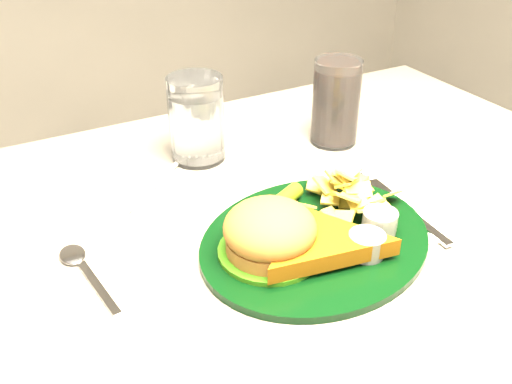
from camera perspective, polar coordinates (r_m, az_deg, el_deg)
dinner_plate at (r=0.68m, az=6.10°, el=-2.82°), size 0.36×0.32×0.07m
water_glass at (r=0.86m, az=-5.97°, el=7.26°), size 0.08×0.08×0.13m
cola_glass at (r=0.91m, az=7.99°, el=8.88°), size 0.08×0.08×0.14m
fork_napkin at (r=0.76m, az=15.23°, el=-2.19°), size 0.14×0.17×0.01m
spoon at (r=0.65m, az=-15.51°, el=-9.01°), size 0.05×0.14×0.01m
wrapped_straw at (r=0.84m, az=-9.09°, el=1.69°), size 0.21×0.19×0.01m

